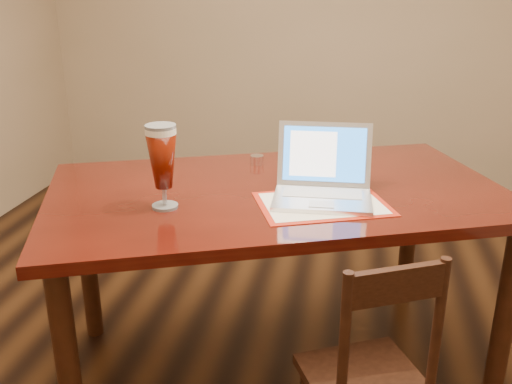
# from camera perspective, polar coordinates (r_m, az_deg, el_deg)

# --- Properties ---
(ground) EXTENTS (5.00, 5.00, 0.00)m
(ground) POSITION_cam_1_polar(r_m,az_deg,el_deg) (2.65, 2.56, -17.13)
(ground) COLOR black
(ground) RESTS_ON ground
(dining_table) EXTENTS (2.03, 1.59, 1.14)m
(dining_table) POSITION_cam_1_polar(r_m,az_deg,el_deg) (2.29, 1.97, -1.85)
(dining_table) COLOR #481009
(dining_table) RESTS_ON ground
(dining_chair) EXTENTS (0.49, 0.48, 0.87)m
(dining_chair) POSITION_cam_1_polar(r_m,az_deg,el_deg) (1.96, 11.23, -17.84)
(dining_chair) COLOR #32190E
(dining_chair) RESTS_ON ground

